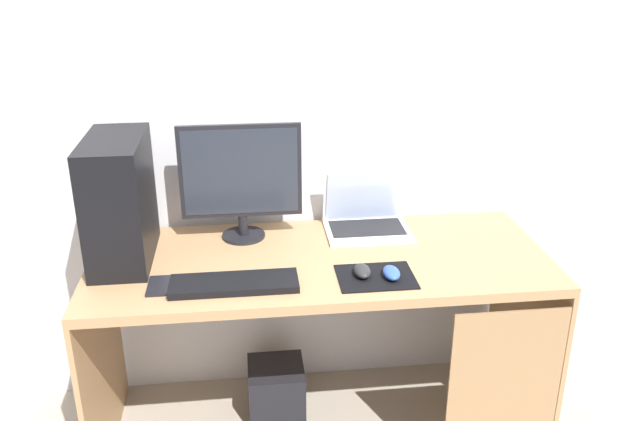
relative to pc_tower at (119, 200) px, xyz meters
The scene contains 11 objects.
wall_back 0.82m from the pc_tower, 23.36° to the left, with size 4.00×0.05×2.60m.
desk 0.80m from the pc_tower, ahead, with size 1.64×0.67×0.76m.
pc_tower is the anchor object (origin of this frame).
monitor 0.44m from the pc_tower, 16.08° to the left, with size 0.45×0.16×0.45m.
laptop 0.93m from the pc_tower, ahead, with size 0.33×0.25×0.24m.
keyboard 0.51m from the pc_tower, 34.55° to the right, with size 0.42×0.14×0.02m, color black.
mousepad 0.92m from the pc_tower, 16.56° to the right, with size 0.26×0.20×0.01m, color black.
mouse_left 0.87m from the pc_tower, 16.78° to the right, with size 0.06×0.10×0.03m, color #232326.
mouse_right 0.97m from the pc_tower, 16.57° to the right, with size 0.06×0.10×0.03m, color #2D51B2.
cell_phone 0.35m from the pc_tower, 59.90° to the right, with size 0.07×0.13×0.01m, color black.
subwoofer 1.02m from the pc_tower, ahead, with size 0.22×0.22×0.22m, color black.
Camera 1 is at (-0.25, -2.12, 1.81)m, focal length 36.99 mm.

